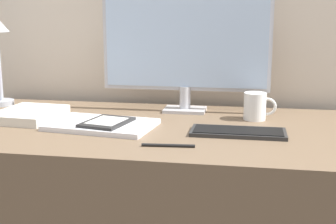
{
  "coord_description": "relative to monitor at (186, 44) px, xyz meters",
  "views": [
    {
      "loc": [
        0.32,
        -1.32,
        1.11
      ],
      "look_at": [
        0.07,
        0.09,
        0.8
      ],
      "focal_mm": 50.0,
      "sensor_mm": 36.0,
      "label": 1
    }
  ],
  "objects": [
    {
      "name": "monitor",
      "position": [
        0.0,
        0.0,
        0.0
      ],
      "size": [
        0.62,
        0.11,
        0.45
      ],
      "color": "#B7B7BC",
      "rests_on": "desk"
    },
    {
      "name": "keyboard",
      "position": [
        0.21,
        -0.3,
        -0.24
      ],
      "size": [
        0.29,
        0.12,
        0.01
      ],
      "color": "#282828",
      "rests_on": "desk"
    },
    {
      "name": "laptop",
      "position": [
        -0.23,
        -0.29,
        -0.24
      ],
      "size": [
        0.36,
        0.26,
        0.02
      ],
      "color": "silver",
      "rests_on": "desk"
    },
    {
      "name": "ereader",
      "position": [
        -0.21,
        -0.3,
        -0.23
      ],
      "size": [
        0.16,
        0.19,
        0.01
      ],
      "color": "black",
      "rests_on": "laptop"
    },
    {
      "name": "notebook",
      "position": [
        -0.52,
        -0.22,
        -0.23
      ],
      "size": [
        0.21,
        0.26,
        0.03
      ],
      "color": "silver",
      "rests_on": "desk"
    },
    {
      "name": "coffee_mug",
      "position": [
        0.26,
        -0.09,
        -0.2
      ],
      "size": [
        0.11,
        0.08,
        0.09
      ],
      "color": "white",
      "rests_on": "desk"
    },
    {
      "name": "pen",
      "position": [
        0.02,
        -0.47,
        -0.25
      ],
      "size": [
        0.15,
        0.02,
        0.01
      ],
      "color": "black",
      "rests_on": "desk"
    }
  ]
}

